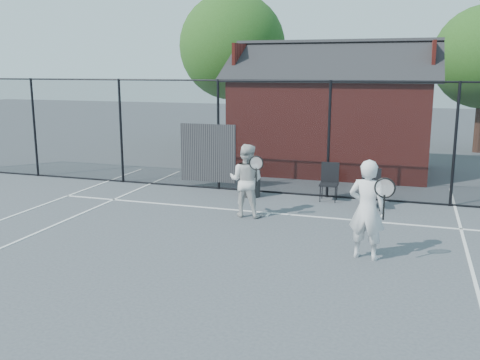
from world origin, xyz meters
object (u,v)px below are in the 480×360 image
(clubhouse, at_px, (333,121))
(chair_left, at_px, (329,183))
(waste_bin, at_px, (251,184))
(player_back, at_px, (246,180))
(player_front, at_px, (367,209))
(chair_right, at_px, (372,190))

(clubhouse, xyz_separation_m, chair_left, (0.60, -4.40, -1.14))
(chair_left, bearing_deg, waste_bin, -177.48)
(player_back, relative_size, waste_bin, 2.41)
(clubhouse, bearing_deg, player_front, -77.46)
(clubhouse, distance_m, player_back, 6.51)
(chair_right, bearing_deg, player_back, -160.27)
(clubhouse, distance_m, player_front, 8.61)
(player_front, distance_m, player_back, 3.45)
(player_back, bearing_deg, clubhouse, 81.51)
(chair_left, relative_size, chair_right, 1.01)
(waste_bin, bearing_deg, clubhouse, 73.04)
(chair_right, xyz_separation_m, waste_bin, (-3.08, 0.35, -0.12))
(clubhouse, bearing_deg, chair_left, -82.22)
(player_front, height_order, waste_bin, player_front)
(player_front, distance_m, chair_left, 4.20)
(clubhouse, relative_size, waste_bin, 9.53)
(clubhouse, height_order, chair_left, clubhouse)
(clubhouse, relative_size, chair_right, 6.99)
(player_back, bearing_deg, player_front, -35.25)
(player_front, relative_size, chair_left, 1.89)
(clubhouse, height_order, player_back, clubhouse)
(player_front, height_order, chair_right, player_front)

